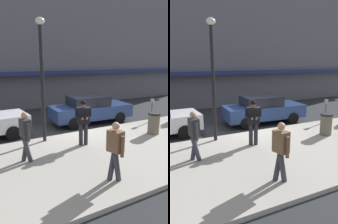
% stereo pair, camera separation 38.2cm
% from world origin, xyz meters
% --- Properties ---
extents(ground_plane, '(80.00, 80.00, 0.00)m').
position_xyz_m(ground_plane, '(0.00, 0.00, 0.00)').
color(ground_plane, '#2B2D30').
extents(sidewalk, '(32.00, 5.30, 0.14)m').
position_xyz_m(sidewalk, '(1.00, -2.85, 0.07)').
color(sidewalk, '#A8A399').
rests_on(sidewalk, ground).
extents(curb_paint_line, '(28.00, 0.12, 0.01)m').
position_xyz_m(curb_paint_line, '(1.00, 0.05, 0.00)').
color(curb_paint_line, silver).
rests_on(curb_paint_line, ground).
extents(storefront_facade, '(28.00, 4.70, 10.09)m').
position_xyz_m(storefront_facade, '(1.00, 8.49, 5.03)').
color(storefront_facade, slate).
rests_on(storefront_facade, ground).
extents(parked_sedan_mid, '(4.60, 2.12, 1.54)m').
position_xyz_m(parked_sedan_mid, '(1.24, 1.29, 0.79)').
color(parked_sedan_mid, navy).
rests_on(parked_sedan_mid, ground).
extents(man_texting_on_phone, '(0.62, 0.65, 1.81)m').
position_xyz_m(man_texting_on_phone, '(-0.91, -1.84, 1.25)').
color(man_texting_on_phone, '#23232B').
rests_on(man_texting_on_phone, sidewalk).
extents(pedestrian_with_bag, '(0.36, 0.72, 1.70)m').
position_xyz_m(pedestrian_with_bag, '(-3.28, -2.22, 1.11)').
color(pedestrian_with_bag, '#33333D').
rests_on(pedestrian_with_bag, sidewalk).
extents(pedestrian_dark_coat, '(0.38, 0.59, 1.70)m').
position_xyz_m(pedestrian_dark_coat, '(-1.45, -4.61, 1.11)').
color(pedestrian_dark_coat, '#33333D').
rests_on(pedestrian_dark_coat, sidewalk).
extents(street_lamp_post, '(0.36, 0.36, 4.88)m').
position_xyz_m(street_lamp_post, '(-2.12, -0.65, 3.14)').
color(street_lamp_post, black).
rests_on(street_lamp_post, sidewalk).
extents(parking_meter, '(0.12, 0.18, 1.27)m').
position_xyz_m(parking_meter, '(4.08, -0.60, 0.97)').
color(parking_meter, '#4C4C51').
rests_on(parking_meter, sidewalk).
extents(trash_bin, '(0.55, 0.55, 0.98)m').
position_xyz_m(trash_bin, '(2.59, -2.18, 0.63)').
color(trash_bin, '#665B4C').
rests_on(trash_bin, sidewalk).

